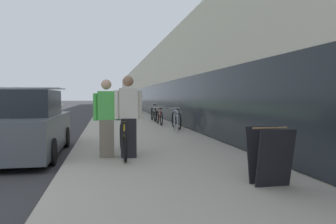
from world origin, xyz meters
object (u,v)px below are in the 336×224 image
at_px(tandem_bicycle, 123,140).
at_px(cruiser_bike_middle, 159,117).
at_px(sandwich_board_sign, 269,156).
at_px(person_rider, 128,116).
at_px(parked_sedan_curbside, 23,126).
at_px(cruiser_bike_nearest, 176,120).
at_px(person_bystander, 107,118).
at_px(bike_rack_hoop, 176,119).
at_px(cruiser_bike_farthest, 154,114).

bearing_deg(tandem_bicycle, cruiser_bike_middle, 74.78).
relative_size(tandem_bicycle, sandwich_board_sign, 2.72).
height_order(tandem_bicycle, person_rider, person_rider).
relative_size(tandem_bicycle, parked_sedan_curbside, 0.56).
bearing_deg(tandem_bicycle, cruiser_bike_nearest, 66.51).
height_order(person_rider, parked_sedan_curbside, person_rider).
bearing_deg(cruiser_bike_nearest, cruiser_bike_middle, 100.58).
relative_size(person_bystander, cruiser_bike_middle, 1.00).
bearing_deg(person_rider, cruiser_bike_nearest, 68.44).
height_order(tandem_bicycle, bike_rack_hoop, bike_rack_hoop).
height_order(cruiser_bike_middle, sandwich_board_sign, sandwich_board_sign).
distance_m(person_rider, cruiser_bike_farthest, 10.74).
xyz_separation_m(bike_rack_hoop, cruiser_bike_middle, (-0.08, 3.46, -0.16)).
height_order(cruiser_bike_farthest, parked_sedan_curbside, parked_sedan_curbside).
relative_size(bike_rack_hoop, sandwich_board_sign, 0.94).
bearing_deg(cruiser_bike_nearest, cruiser_bike_farthest, 94.32).
bearing_deg(cruiser_bike_nearest, parked_sedan_curbside, -136.83).
height_order(cruiser_bike_nearest, cruiser_bike_farthest, cruiser_bike_farthest).
distance_m(person_bystander, parked_sedan_curbside, 2.46).
distance_m(cruiser_bike_nearest, parked_sedan_curbside, 6.82).
bearing_deg(cruiser_bike_middle, person_rider, -103.96).
relative_size(bike_rack_hoop, cruiser_bike_farthest, 0.45).
xyz_separation_m(tandem_bicycle, cruiser_bike_middle, (2.14, 7.88, -0.00)).
bearing_deg(parked_sedan_curbside, cruiser_bike_middle, 55.71).
bearing_deg(cruiser_bike_middle, bike_rack_hoop, -88.71).
relative_size(cruiser_bike_nearest, cruiser_bike_middle, 1.00).
relative_size(person_rider, cruiser_bike_nearest, 1.04).
bearing_deg(sandwich_board_sign, person_rider, 126.09).
bearing_deg(parked_sedan_curbside, person_rider, -29.82).
height_order(cruiser_bike_nearest, cruiser_bike_middle, cruiser_bike_nearest).
height_order(bike_rack_hoop, cruiser_bike_farthest, cruiser_bike_farthest).
distance_m(tandem_bicycle, cruiser_bike_nearest, 6.34).
bearing_deg(cruiser_bike_middle, cruiser_bike_nearest, -79.42).
relative_size(person_bystander, sandwich_board_sign, 1.94).
distance_m(tandem_bicycle, parked_sedan_curbside, 2.71).
height_order(cruiser_bike_nearest, parked_sedan_curbside, parked_sedan_curbside).
height_order(person_bystander, bike_rack_hoop, person_bystander).
bearing_deg(cruiser_bike_farthest, cruiser_bike_middle, -91.30).
distance_m(person_bystander, bike_rack_hoop, 5.27).
bearing_deg(cruiser_bike_nearest, tandem_bicycle, -113.49).
xyz_separation_m(tandem_bicycle, person_rider, (0.11, -0.31, 0.56)).
bearing_deg(cruiser_bike_middle, tandem_bicycle, -105.22).
bearing_deg(tandem_bicycle, bike_rack_hoop, 63.34).
xyz_separation_m(cruiser_bike_farthest, parked_sedan_curbside, (-4.64, -9.06, 0.21)).
height_order(cruiser_bike_farthest, sandwich_board_sign, cruiser_bike_farthest).
bearing_deg(sandwich_board_sign, cruiser_bike_middle, 89.68).
relative_size(tandem_bicycle, cruiser_bike_middle, 1.40).
distance_m(person_bystander, cruiser_bike_farthest, 10.69).
distance_m(cruiser_bike_nearest, sandwich_board_sign, 8.85).
distance_m(cruiser_bike_farthest, parked_sedan_curbside, 10.18).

